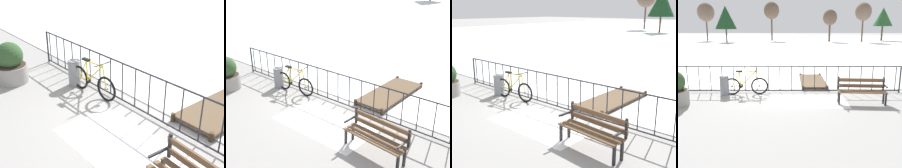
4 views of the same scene
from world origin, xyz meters
TOP-DOWN VIEW (x-y plane):
  - ground_plane at (0.00, 0.00)m, footprint 160.00×160.00m
  - snow_patch at (0.74, -1.20)m, footprint 2.83×1.55m
  - railing_fence at (-0.00, 0.00)m, footprint 9.06×0.06m
  - bicycle_near_railing at (-1.53, -0.29)m, footprint 1.71×0.52m
  - park_bench at (2.59, -1.40)m, footprint 1.63×0.59m
  - planter_with_shrub at (-3.67, -1.62)m, footprint 0.92×0.92m
  - trash_bin at (-2.34, -0.34)m, footprint 0.35×0.35m
  - wooden_dock at (1.20, 1.66)m, footprint 1.10×2.83m

SIDE VIEW (x-z plane):
  - ground_plane at x=0.00m, z-range 0.00..0.00m
  - snow_patch at x=0.74m, z-range 0.00..0.01m
  - wooden_dock at x=1.20m, z-range 0.02..0.22m
  - bicycle_near_railing at x=-1.53m, z-range -0.12..0.86m
  - trash_bin at x=-2.34m, z-range 0.01..0.74m
  - park_bench at x=2.59m, z-range 0.07..0.96m
  - planter_with_shrub at x=-3.67m, z-range -0.06..1.12m
  - railing_fence at x=0.00m, z-range 0.03..1.10m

